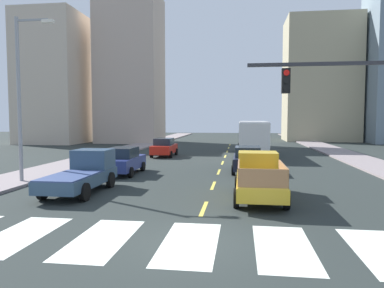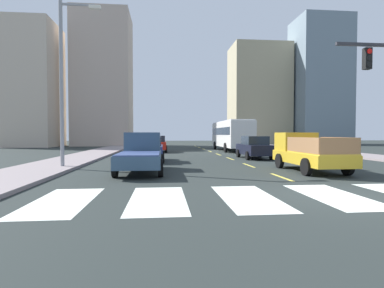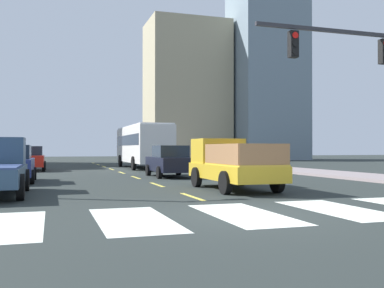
% 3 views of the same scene
% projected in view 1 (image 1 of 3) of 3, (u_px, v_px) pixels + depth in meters
% --- Properties ---
extents(ground_plane, '(160.00, 160.00, 0.00)m').
position_uv_depth(ground_plane, '(190.00, 243.00, 10.40)').
color(ground_plane, '#272D2B').
extents(sidewalk_right, '(3.41, 110.00, 0.15)m').
position_uv_depth(sidewalk_right, '(377.00, 166.00, 26.67)').
color(sidewalk_right, gray).
rests_on(sidewalk_right, ground).
extents(sidewalk_left, '(3.41, 110.00, 0.15)m').
position_uv_depth(sidewalk_left, '(83.00, 161.00, 29.71)').
color(sidewalk_left, gray).
rests_on(sidewalk_left, ground).
extents(crosswalk_stripe_1, '(1.59, 3.82, 0.01)m').
position_uv_depth(crosswalk_stripe_1, '(20.00, 235.00, 11.10)').
color(crosswalk_stripe_1, silver).
rests_on(crosswalk_stripe_1, ground).
extents(crosswalk_stripe_2, '(1.59, 3.82, 0.01)m').
position_uv_depth(crosswalk_stripe_2, '(102.00, 239.00, 10.75)').
color(crosswalk_stripe_2, silver).
rests_on(crosswalk_stripe_2, ground).
extents(crosswalk_stripe_3, '(1.59, 3.82, 0.01)m').
position_uv_depth(crosswalk_stripe_3, '(190.00, 243.00, 10.40)').
color(crosswalk_stripe_3, silver).
rests_on(crosswalk_stripe_3, ground).
extents(crosswalk_stripe_4, '(1.59, 3.82, 0.01)m').
position_uv_depth(crosswalk_stripe_4, '(284.00, 247.00, 10.05)').
color(crosswalk_stripe_4, silver).
rests_on(crosswalk_stripe_4, ground).
extents(crosswalk_stripe_5, '(1.59, 3.82, 0.01)m').
position_uv_depth(crosswalk_stripe_5, '(384.00, 252.00, 9.70)').
color(crosswalk_stripe_5, silver).
rests_on(crosswalk_stripe_5, ground).
extents(lane_dash_0, '(0.16, 2.40, 0.01)m').
position_uv_depth(lane_dash_0, '(204.00, 208.00, 14.35)').
color(lane_dash_0, gold).
rests_on(lane_dash_0, ground).
extents(lane_dash_1, '(0.16, 2.40, 0.01)m').
position_uv_depth(lane_dash_1, '(213.00, 185.00, 19.30)').
color(lane_dash_1, gold).
rests_on(lane_dash_1, ground).
extents(lane_dash_2, '(0.16, 2.40, 0.01)m').
position_uv_depth(lane_dash_2, '(219.00, 172.00, 24.24)').
color(lane_dash_2, gold).
rests_on(lane_dash_2, ground).
extents(lane_dash_3, '(0.16, 2.40, 0.01)m').
position_uv_depth(lane_dash_3, '(223.00, 163.00, 29.18)').
color(lane_dash_3, gold).
rests_on(lane_dash_3, ground).
extents(lane_dash_4, '(0.16, 2.40, 0.01)m').
position_uv_depth(lane_dash_4, '(225.00, 156.00, 34.12)').
color(lane_dash_4, gold).
rests_on(lane_dash_4, ground).
extents(lane_dash_5, '(0.16, 2.40, 0.01)m').
position_uv_depth(lane_dash_5, '(227.00, 152.00, 39.07)').
color(lane_dash_5, gold).
rests_on(lane_dash_5, ground).
extents(lane_dash_6, '(0.16, 2.40, 0.01)m').
position_uv_depth(lane_dash_6, '(229.00, 148.00, 44.01)').
color(lane_dash_6, gold).
rests_on(lane_dash_6, ground).
extents(lane_dash_7, '(0.16, 2.40, 0.01)m').
position_uv_depth(lane_dash_7, '(230.00, 145.00, 48.95)').
color(lane_dash_7, gold).
rests_on(lane_dash_7, ground).
extents(pickup_stakebed, '(2.18, 5.20, 1.96)m').
position_uv_depth(pickup_stakebed, '(259.00, 177.00, 16.27)').
color(pickup_stakebed, gold).
rests_on(pickup_stakebed, ground).
extents(pickup_dark, '(2.18, 5.20, 1.96)m').
position_uv_depth(pickup_dark, '(84.00, 173.00, 17.74)').
color(pickup_dark, '#314C67').
rests_on(pickup_dark, ground).
extents(city_bus, '(2.72, 10.80, 3.32)m').
position_uv_depth(city_bus, '(252.00, 135.00, 34.46)').
color(city_bus, silver).
rests_on(city_bus, ground).
extents(sedan_near_right, '(2.02, 4.40, 1.72)m').
position_uv_depth(sedan_near_right, '(247.00, 160.00, 23.92)').
color(sedan_near_right, black).
rests_on(sedan_near_right, ground).
extents(sedan_near_left, '(2.02, 4.40, 1.72)m').
position_uv_depth(sedan_near_left, '(123.00, 161.00, 23.25)').
color(sedan_near_left, navy).
rests_on(sedan_near_left, ground).
extents(sedan_far, '(2.02, 4.40, 1.72)m').
position_uv_depth(sedan_far, '(164.00, 147.00, 34.09)').
color(sedan_far, red).
rests_on(sedan_far, ground).
extents(streetlight_left, '(2.20, 0.28, 9.00)m').
position_uv_depth(streetlight_left, '(22.00, 93.00, 19.59)').
color(streetlight_left, gray).
rests_on(streetlight_left, ground).
extents(tower_tall_centre, '(8.90, 7.78, 21.60)m').
position_uv_depth(tower_tall_centre, '(130.00, 70.00, 53.65)').
color(tower_tall_centre, '#BCA695').
rests_on(tower_tall_centre, ground).
extents(block_mid_right, '(11.01, 8.17, 19.40)m').
position_uv_depth(block_mid_right, '(320.00, 80.00, 57.68)').
color(block_mid_right, tan).
rests_on(block_mid_right, ground).
extents(block_low_left, '(8.52, 8.13, 18.52)m').
position_uv_depth(block_low_left, '(53.00, 79.00, 51.86)').
color(block_low_left, beige).
rests_on(block_low_left, ground).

